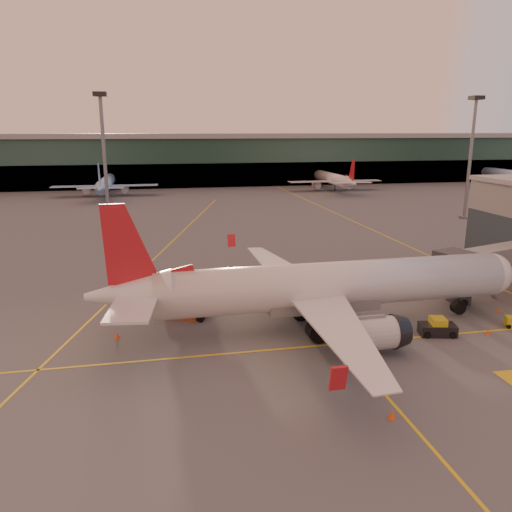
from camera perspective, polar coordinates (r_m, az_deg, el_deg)
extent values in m
plane|color=#4C4F54|center=(40.61, 5.41, -13.39)|extent=(600.00, 600.00, 0.00)
cube|color=yellow|center=(44.92, 3.56, -10.51)|extent=(80.00, 0.25, 0.01)
cube|color=yellow|center=(81.57, -10.55, 0.67)|extent=(31.30, 115.98, 0.01)
cube|color=yellow|center=(113.60, 9.84, 4.50)|extent=(0.25, 160.00, 0.01)
cube|color=yellow|center=(35.98, 17.34, -17.94)|extent=(0.25, 30.00, 0.01)
cube|color=#19382D|center=(177.03, -8.01, 10.60)|extent=(400.00, 18.00, 16.00)
cube|color=gray|center=(176.71, -8.11, 13.44)|extent=(400.00, 20.00, 1.60)
cube|color=black|center=(168.87, -7.78, 9.07)|extent=(400.00, 1.00, 8.00)
cylinder|color=slate|center=(101.00, -16.88, 10.06)|extent=(0.70, 0.70, 25.00)
cube|color=black|center=(101.01, -17.42, 17.25)|extent=(2.40, 2.40, 0.80)
cube|color=slate|center=(102.49, -16.39, 3.23)|extent=(1.60, 1.60, 0.50)
cylinder|color=slate|center=(116.81, 23.27, 10.01)|extent=(0.70, 0.70, 25.00)
cube|color=black|center=(116.82, 23.90, 16.21)|extent=(2.40, 2.40, 0.80)
cube|color=slate|center=(118.11, 22.69, 4.10)|extent=(1.60, 1.60, 0.50)
cylinder|color=silver|center=(48.53, 8.89, -3.21)|extent=(34.17, 4.86, 4.38)
sphere|color=silver|center=(56.78, 25.19, -1.85)|extent=(4.29, 4.29, 4.29)
cube|color=black|center=(57.40, 26.24, -1.24)|extent=(2.01, 2.87, 0.77)
cone|color=silver|center=(45.42, -14.34, -4.28)|extent=(7.54, 4.26, 4.16)
cube|color=silver|center=(41.82, -13.93, -5.71)|extent=(4.39, 7.46, 0.22)
cylinder|color=silver|center=(43.92, 12.91, -8.65)|extent=(4.62, 2.91, 2.85)
cylinder|color=black|center=(46.35, 7.08, -8.46)|extent=(1.99, 1.56, 1.97)
cylinder|color=black|center=(46.12, 7.10, -7.77)|extent=(0.39, 0.39, 1.20)
cube|color=silver|center=(48.94, -13.73, -2.77)|extent=(4.58, 7.53, 0.22)
cylinder|color=silver|center=(55.47, 7.16, -3.53)|extent=(4.62, 2.91, 2.85)
cylinder|color=black|center=(51.37, 4.99, -6.09)|extent=(1.99, 1.56, 1.97)
cylinder|color=black|center=(51.17, 5.01, -5.46)|extent=(0.39, 0.39, 1.20)
cube|color=slate|center=(48.55, 7.44, -4.92)|extent=(10.86, 3.65, 1.75)
cylinder|color=black|center=(55.84, 22.09, -5.44)|extent=(1.39, 0.90, 1.38)
cube|color=slate|center=(62.65, 25.96, -0.24)|extent=(14.97, 7.10, 2.70)
cube|color=#2D3035|center=(57.54, 21.73, -0.99)|extent=(4.29, 4.29, 3.00)
cube|color=#2D3035|center=(60.00, 22.18, -3.90)|extent=(1.60, 2.40, 2.40)
cylinder|color=black|center=(59.39, 22.68, -4.95)|extent=(0.80, 0.40, 0.80)
cylinder|color=black|center=(61.11, 21.55, -4.31)|extent=(0.80, 0.40, 0.80)
cylinder|color=slate|center=(63.39, 25.67, -2.86)|extent=(0.50, 0.50, 3.38)
cube|color=#A33A17|center=(52.25, -7.81, -6.12)|extent=(3.78, 3.37, 1.46)
cube|color=silver|center=(51.60, -8.20, -3.72)|extent=(6.13, 4.46, 2.72)
cylinder|color=black|center=(51.93, -10.06, -6.69)|extent=(0.94, 0.66, 0.87)
cylinder|color=black|center=(50.77, -6.38, -7.04)|extent=(0.94, 0.66, 0.87)
cylinder|color=black|center=(54.75, 26.91, -7.20)|extent=(0.50, 0.37, 0.45)
cube|color=black|center=(50.40, 20.02, -7.90)|extent=(3.61, 2.44, 1.07)
cube|color=gold|center=(50.14, 20.09, -7.13)|extent=(1.67, 1.82, 0.87)
cylinder|color=black|center=(49.43, 18.98, -8.49)|extent=(0.73, 0.44, 0.68)
cylinder|color=black|center=(50.17, 21.55, -8.39)|extent=(0.73, 0.44, 0.68)
cone|color=#F84E0D|center=(59.15, 25.97, -5.53)|extent=(0.39, 0.39, 0.50)
cube|color=#F84E0D|center=(59.22, 25.95, -5.74)|extent=(0.34, 0.34, 0.03)
cone|color=#F84E0D|center=(48.53, -15.61, -8.71)|extent=(0.47, 0.47, 0.60)
cube|color=#F84E0D|center=(48.63, -15.59, -9.02)|extent=(0.41, 0.41, 0.03)
cone|color=#F84E0D|center=(36.11, 15.29, -17.08)|extent=(0.49, 0.49, 0.63)
cube|color=#F84E0D|center=(36.26, 15.26, -17.48)|extent=(0.43, 0.43, 0.03)
cone|color=#F84E0D|center=(66.24, 2.33, -2.00)|extent=(0.46, 0.46, 0.58)
cube|color=#F84E0D|center=(66.32, 2.33, -2.22)|extent=(0.39, 0.39, 0.03)
cone|color=#F84E0D|center=(52.28, 24.97, -7.93)|extent=(0.40, 0.40, 0.51)
cube|color=#F84E0D|center=(52.37, 24.94, -8.17)|extent=(0.34, 0.34, 0.03)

